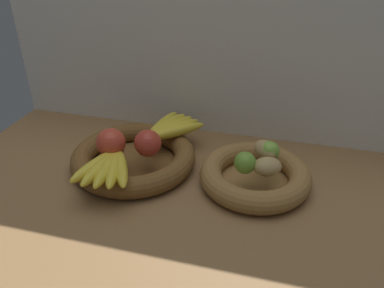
% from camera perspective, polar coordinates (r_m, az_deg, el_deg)
% --- Properties ---
extents(ground_plane, '(1.40, 0.90, 0.03)m').
position_cam_1_polar(ground_plane, '(1.06, 0.46, -5.98)').
color(ground_plane, olive).
extents(back_wall, '(1.40, 0.03, 0.55)m').
position_cam_1_polar(back_wall, '(1.20, 4.21, 13.76)').
color(back_wall, silver).
rests_on(back_wall, ground_plane).
extents(fruit_bowl_left, '(0.35, 0.35, 0.06)m').
position_cam_1_polar(fruit_bowl_left, '(1.11, -8.68, -2.02)').
color(fruit_bowl_left, brown).
rests_on(fruit_bowl_left, ground_plane).
extents(fruit_bowl_right, '(0.30, 0.30, 0.06)m').
position_cam_1_polar(fruit_bowl_right, '(1.04, 9.32, -4.64)').
color(fruit_bowl_right, olive).
rests_on(fruit_bowl_right, ground_plane).
extents(apple_red_right, '(0.07, 0.07, 0.07)m').
position_cam_1_polar(apple_red_right, '(1.04, -6.65, 0.05)').
color(apple_red_right, '#B73828').
rests_on(apple_red_right, fruit_bowl_left).
extents(apple_red_front, '(0.08, 0.08, 0.08)m').
position_cam_1_polar(apple_red_front, '(1.05, -11.97, 0.21)').
color(apple_red_front, '#CC422D').
rests_on(apple_red_front, fruit_bowl_left).
extents(banana_bunch_front, '(0.16, 0.19, 0.03)m').
position_cam_1_polar(banana_bunch_front, '(1.00, -12.38, -3.29)').
color(banana_bunch_front, yellow).
rests_on(banana_bunch_front, fruit_bowl_left).
extents(banana_bunch_back, '(0.16, 0.20, 0.03)m').
position_cam_1_polar(banana_bunch_back, '(1.16, -3.41, 2.41)').
color(banana_bunch_back, yellow).
rests_on(banana_bunch_back, fruit_bowl_left).
extents(potato_back, '(0.09, 0.09, 0.05)m').
position_cam_1_polar(potato_back, '(1.04, 10.90, -0.92)').
color(potato_back, tan).
rests_on(potato_back, fruit_bowl_right).
extents(potato_small, '(0.09, 0.08, 0.05)m').
position_cam_1_polar(potato_small, '(0.98, 11.15, -3.28)').
color(potato_small, tan).
rests_on(potato_small, fruit_bowl_right).
extents(lime_near, '(0.06, 0.06, 0.06)m').
position_cam_1_polar(lime_near, '(0.97, 7.90, -2.79)').
color(lime_near, '#6B9E33').
rests_on(lime_near, fruit_bowl_right).
extents(lime_far, '(0.05, 0.05, 0.05)m').
position_cam_1_polar(lime_far, '(1.04, 11.42, -1.05)').
color(lime_far, '#7AAD3D').
rests_on(lime_far, fruit_bowl_right).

